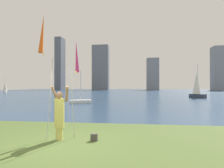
# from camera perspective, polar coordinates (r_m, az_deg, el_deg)

# --- Properties ---
(ground) EXTENTS (120.00, 138.00, 0.12)m
(ground) POSITION_cam_1_polar(r_m,az_deg,el_deg) (57.44, 4.69, -2.53)
(ground) COLOR #475B28
(person) EXTENTS (0.71, 0.53, 1.94)m
(person) POSITION_cam_1_polar(r_m,az_deg,el_deg) (7.69, -14.47, -7.91)
(person) COLOR #D8CC66
(person) RESTS_ON ground
(kite_flag_left) EXTENTS (0.16, 1.09, 4.45)m
(kite_flag_left) POSITION_cam_1_polar(r_m,az_deg,el_deg) (7.61, -18.80, 12.50)
(kite_flag_left) COLOR #B2B2B7
(kite_flag_left) RESTS_ON ground
(kite_flag_right) EXTENTS (0.16, 0.87, 3.71)m
(kite_flag_right) POSITION_cam_1_polar(r_m,az_deg,el_deg) (8.15, -9.87, 7.01)
(kite_flag_right) COLOR #B2B2B7
(kite_flag_right) RESTS_ON ground
(bag) EXTENTS (0.23, 0.16, 0.25)m
(bag) POSITION_cam_1_polar(r_m,az_deg,el_deg) (7.48, -4.99, -14.59)
(bag) COLOR #4C4742
(bag) RESTS_ON ground
(sailboat_2) EXTENTS (2.50, 1.73, 3.68)m
(sailboat_2) POSITION_cam_1_polar(r_m,az_deg,el_deg) (23.34, -8.73, -4.76)
(sailboat_2) COLOR white
(sailboat_2) RESTS_ON ground
(sailboat_5) EXTENTS (2.52, 2.31, 5.52)m
(sailboat_5) POSITION_cam_1_polar(r_m,az_deg,el_deg) (35.15, 22.60, -0.65)
(sailboat_5) COLOR #333D51
(sailboat_5) RESTS_ON ground
(sailboat_7) EXTENTS (1.62, 2.29, 4.71)m
(sailboat_7) POSITION_cam_1_polar(r_m,az_deg,el_deg) (64.56, -27.68, -0.72)
(sailboat_7) COLOR silver
(sailboat_7) RESTS_ON ground
(skyline_tower_0) EXTENTS (3.18, 6.23, 25.18)m
(skyline_tower_0) POSITION_cam_1_polar(r_m,az_deg,el_deg) (102.48, -14.31, 5.45)
(skyline_tower_0) COLOR #565B66
(skyline_tower_0) RESTS_ON ground
(skyline_tower_1) EXTENTS (7.58, 4.83, 21.06)m
(skyline_tower_1) POSITION_cam_1_polar(r_m,az_deg,el_deg) (96.80, -3.17, 4.55)
(skyline_tower_1) COLOR slate
(skyline_tower_1) RESTS_ON ground
(skyline_tower_2) EXTENTS (5.45, 7.18, 14.73)m
(skyline_tower_2) POSITION_cam_1_polar(r_m,az_deg,el_deg) (97.38, 11.26, 2.67)
(skyline_tower_2) COLOR gray
(skyline_tower_2) RESTS_ON ground
(skyline_tower_3) EXTENTS (4.18, 6.00, 19.08)m
(skyline_tower_3) POSITION_cam_1_polar(r_m,az_deg,el_deg) (100.33, 27.32, 3.87)
(skyline_tower_3) COLOR gray
(skyline_tower_3) RESTS_ON ground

